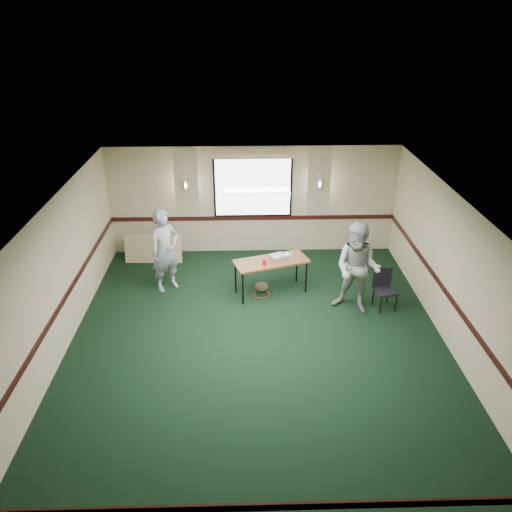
{
  "coord_description": "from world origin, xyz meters",
  "views": [
    {
      "loc": [
        -0.25,
        -7.48,
        5.65
      ],
      "look_at": [
        0.0,
        1.3,
        1.2
      ],
      "focal_mm": 35.0,
      "sensor_mm": 36.0,
      "label": 1
    }
  ],
  "objects_px": {
    "person_left": "(165,250)",
    "folding_table": "(271,263)",
    "person_right": "(357,269)",
    "projector": "(278,257)",
    "conference_chair": "(384,285)"
  },
  "relations": [
    {
      "from": "conference_chair",
      "to": "projector",
      "type": "bearing_deg",
      "value": 150.33
    },
    {
      "from": "conference_chair",
      "to": "person_left",
      "type": "height_order",
      "value": "person_left"
    },
    {
      "from": "folding_table",
      "to": "conference_chair",
      "type": "xyz_separation_m",
      "value": [
        2.3,
        -0.6,
        -0.23
      ]
    },
    {
      "from": "person_left",
      "to": "folding_table",
      "type": "bearing_deg",
      "value": -43.86
    },
    {
      "from": "conference_chair",
      "to": "person_left",
      "type": "bearing_deg",
      "value": 156.68
    },
    {
      "from": "folding_table",
      "to": "person_right",
      "type": "bearing_deg",
      "value": -41.59
    },
    {
      "from": "projector",
      "to": "conference_chair",
      "type": "distance_m",
      "value": 2.28
    },
    {
      "from": "projector",
      "to": "person_left",
      "type": "relative_size",
      "value": 0.16
    },
    {
      "from": "folding_table",
      "to": "projector",
      "type": "bearing_deg",
      "value": 5.06
    },
    {
      "from": "person_left",
      "to": "person_right",
      "type": "height_order",
      "value": "person_right"
    },
    {
      "from": "folding_table",
      "to": "projector",
      "type": "distance_m",
      "value": 0.19
    },
    {
      "from": "projector",
      "to": "person_left",
      "type": "distance_m",
      "value": 2.42
    },
    {
      "from": "person_right",
      "to": "folding_table",
      "type": "bearing_deg",
      "value": -176.07
    },
    {
      "from": "folding_table",
      "to": "person_right",
      "type": "xyz_separation_m",
      "value": [
        1.67,
        -0.73,
        0.23
      ]
    },
    {
      "from": "projector",
      "to": "person_right",
      "type": "height_order",
      "value": "person_right"
    }
  ]
}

